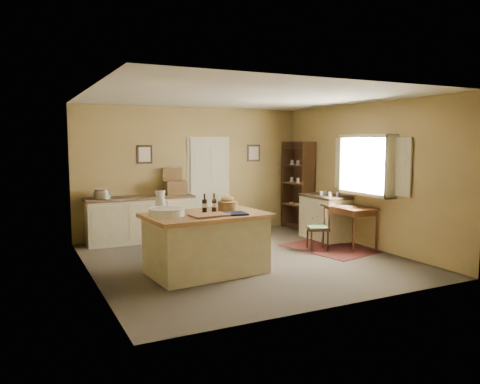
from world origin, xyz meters
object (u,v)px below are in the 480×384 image
at_px(sideboard, 141,217).
at_px(shelving_unit, 299,186).
at_px(work_island, 205,242).
at_px(desk_chair, 318,229).
at_px(writing_desk, 349,211).
at_px(right_cabinet, 325,217).

distance_m(sideboard, shelving_unit, 3.62).
distance_m(work_island, desk_chair, 2.45).
distance_m(desk_chair, shelving_unit, 2.19).
relative_size(desk_chair, shelving_unit, 0.40).
relative_size(sideboard, desk_chair, 2.66).
height_order(work_island, writing_desk, work_island).
height_order(work_island, right_cabinet, work_island).
xyz_separation_m(writing_desk, right_cabinet, (-0.00, 0.75, -0.22)).
bearing_deg(desk_chair, right_cabinet, 67.12).
height_order(right_cabinet, shelving_unit, shelving_unit).
xyz_separation_m(writing_desk, shelving_unit, (0.15, 1.93, 0.31)).
xyz_separation_m(sideboard, right_cabinet, (3.42, -1.42, -0.02)).
distance_m(work_island, writing_desk, 3.16).
relative_size(work_island, sideboard, 0.88).
bearing_deg(sideboard, right_cabinet, -22.48).
height_order(sideboard, shelving_unit, shelving_unit).
relative_size(writing_desk, shelving_unit, 0.51).
distance_m(sideboard, right_cabinet, 3.70).
height_order(writing_desk, right_cabinet, right_cabinet).
bearing_deg(work_island, sideboard, 92.03).
xyz_separation_m(work_island, shelving_unit, (3.27, 2.41, 0.51)).
bearing_deg(writing_desk, work_island, -171.22).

